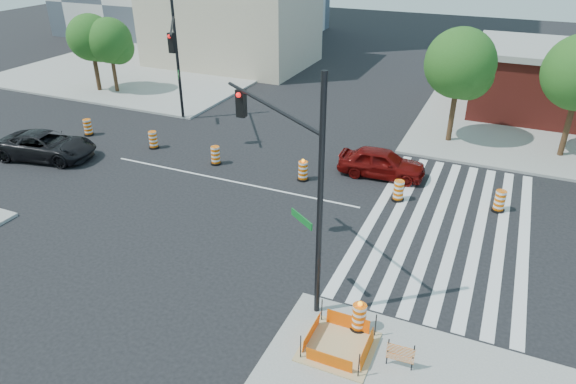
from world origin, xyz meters
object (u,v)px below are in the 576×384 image
(dark_suv, at_px, (46,145))
(signal_pole_se, at_px, (291,162))
(signal_pole_nw, at_px, (175,47))
(red_coupe, at_px, (382,163))

(dark_suv, bearing_deg, signal_pole_se, -117.82)
(signal_pole_se, xyz_separation_m, signal_pole_nw, (-12.95, 12.24, 0.12))
(dark_suv, distance_m, signal_pole_nw, 9.37)
(red_coupe, height_order, signal_pole_se, signal_pole_se)
(dark_suv, relative_size, signal_pole_nw, 0.65)
(red_coupe, relative_size, signal_pole_se, 0.55)
(red_coupe, height_order, dark_suv, red_coupe)
(dark_suv, xyz_separation_m, signal_pole_nw, (4.20, 7.14, 4.38))
(dark_suv, bearing_deg, red_coupe, -84.65)
(dark_suv, bearing_deg, signal_pole_nw, -41.76)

